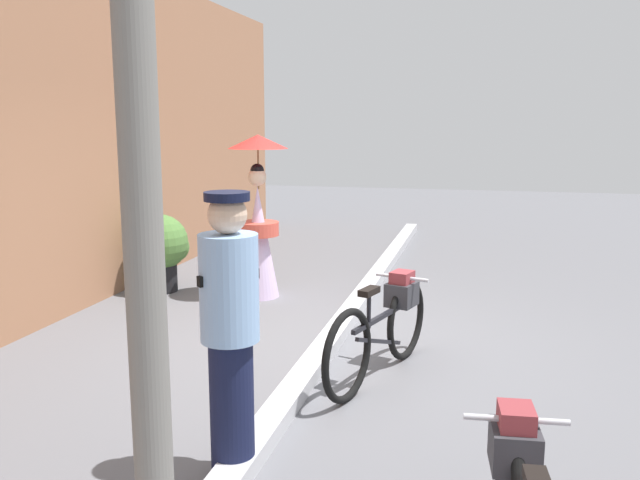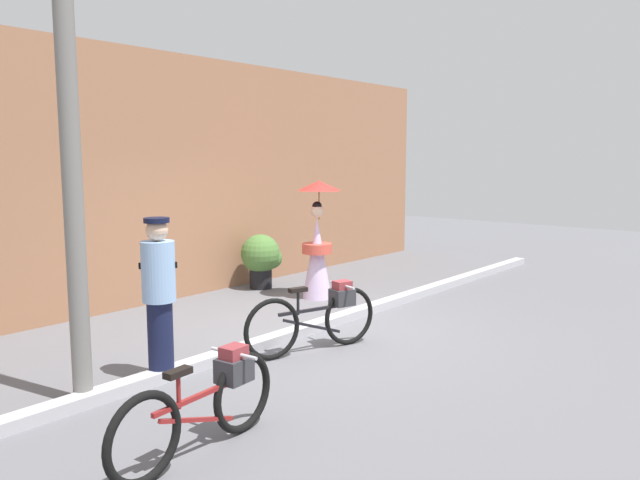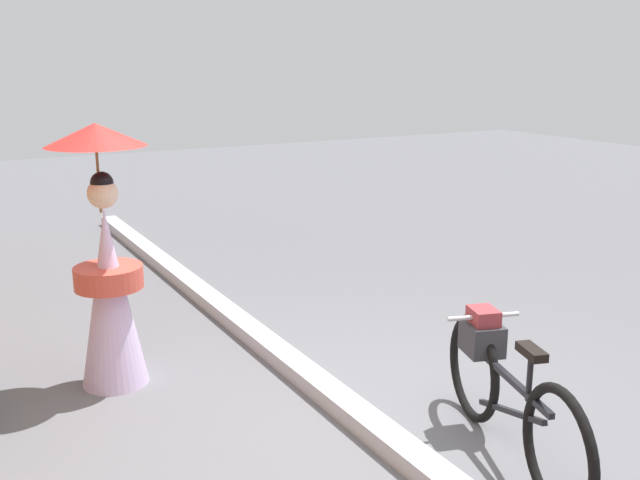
% 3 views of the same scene
% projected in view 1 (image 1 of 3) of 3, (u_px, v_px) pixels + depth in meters
% --- Properties ---
extents(ground_plane, '(30.00, 30.00, 0.00)m').
position_uv_depth(ground_plane, '(329.00, 348.00, 6.20)').
color(ground_plane, slate).
extents(building_wall, '(14.00, 0.40, 3.91)m').
position_uv_depth(building_wall, '(19.00, 132.00, 6.60)').
color(building_wall, '#9E6B4C').
rests_on(building_wall, ground_plane).
extents(sidewalk_curb, '(14.00, 0.20, 0.12)m').
position_uv_depth(sidewalk_curb, '(329.00, 341.00, 6.19)').
color(sidewalk_curb, '#B2B2B7').
rests_on(sidewalk_curb, ground_plane).
extents(bicycle_far_side, '(1.73, 0.65, 0.81)m').
position_uv_depth(bicycle_far_side, '(384.00, 325.00, 5.47)').
color(bicycle_far_side, black).
rests_on(bicycle_far_side, ground_plane).
extents(person_officer, '(0.34, 0.34, 1.68)m').
position_uv_depth(person_officer, '(230.00, 328.00, 3.84)').
color(person_officer, '#141938').
rests_on(person_officer, ground_plane).
extents(person_with_parasol, '(0.70, 0.70, 1.91)m').
position_uv_depth(person_with_parasol, '(258.00, 221.00, 7.87)').
color(person_with_parasol, silver).
rests_on(person_with_parasol, ground_plane).
extents(potted_plant_by_door, '(0.70, 0.69, 0.96)m').
position_uv_depth(potted_plant_by_door, '(162.00, 247.00, 8.18)').
color(potted_plant_by_door, black).
rests_on(potted_plant_by_door, ground_plane).
extents(utility_pole, '(0.18, 0.18, 4.80)m').
position_uv_depth(utility_pole, '(134.00, 41.00, 2.79)').
color(utility_pole, slate).
rests_on(utility_pole, ground_plane).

